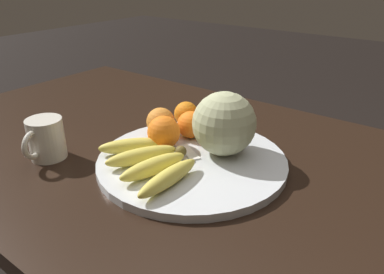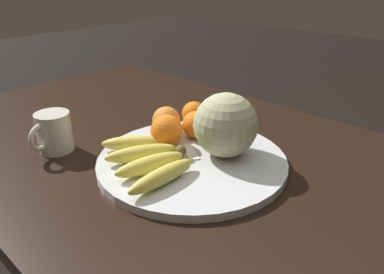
% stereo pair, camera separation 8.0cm
% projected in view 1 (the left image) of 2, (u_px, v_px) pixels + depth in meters
% --- Properties ---
extents(kitchen_table, '(1.57, 0.86, 0.74)m').
position_uv_depth(kitchen_table, '(187.00, 189.00, 0.91)').
color(kitchen_table, black).
rests_on(kitchen_table, ground_plane).
extents(fruit_bowl, '(0.42, 0.42, 0.02)m').
position_uv_depth(fruit_bowl, '(192.00, 161.00, 0.82)').
color(fruit_bowl, silver).
rests_on(fruit_bowl, kitchen_table).
extents(melon, '(0.14, 0.14, 0.14)m').
position_uv_depth(melon, '(224.00, 124.00, 0.81)').
color(melon, '#B2B789').
rests_on(melon, fruit_bowl).
extents(banana_bunch, '(0.23, 0.21, 0.04)m').
position_uv_depth(banana_bunch, '(149.00, 161.00, 0.77)').
color(banana_bunch, brown).
rests_on(banana_bunch, fruit_bowl).
extents(orange_front_left, '(0.08, 0.08, 0.08)m').
position_uv_depth(orange_front_left, '(164.00, 132.00, 0.85)').
color(orange_front_left, orange).
rests_on(orange_front_left, fruit_bowl).
extents(orange_front_right, '(0.06, 0.06, 0.06)m').
position_uv_depth(orange_front_right, '(186.00, 114.00, 0.97)').
color(orange_front_right, orange).
rests_on(orange_front_right, fruit_bowl).
extents(orange_mid_center, '(0.06, 0.06, 0.06)m').
position_uv_depth(orange_mid_center, '(213.00, 122.00, 0.92)').
color(orange_mid_center, orange).
rests_on(orange_mid_center, fruit_bowl).
extents(orange_back_left, '(0.07, 0.07, 0.07)m').
position_uv_depth(orange_back_left, '(191.00, 125.00, 0.90)').
color(orange_back_left, orange).
rests_on(orange_back_left, fruit_bowl).
extents(orange_back_right, '(0.07, 0.07, 0.07)m').
position_uv_depth(orange_back_right, '(161.00, 122.00, 0.92)').
color(orange_back_right, orange).
rests_on(orange_back_right, fruit_bowl).
extents(produce_tag, '(0.08, 0.06, 0.00)m').
position_uv_depth(produce_tag, '(189.00, 152.00, 0.84)').
color(produce_tag, white).
rests_on(produce_tag, fruit_bowl).
extents(ceramic_mug, '(0.08, 0.11, 0.09)m').
position_uv_depth(ceramic_mug, '(46.00, 139.00, 0.84)').
color(ceramic_mug, beige).
rests_on(ceramic_mug, kitchen_table).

